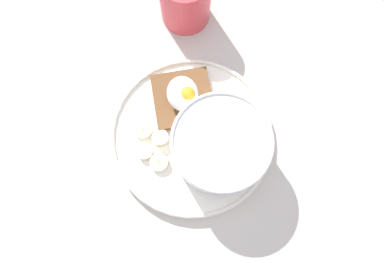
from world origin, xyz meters
TOP-DOWN VIEW (x-y plane):
  - ground_plane at (0.00, 0.00)cm, footprint 120.00×120.00cm
  - plate at (0.00, 0.00)cm, footprint 26.90×26.90cm
  - oatmeal_bowl at (-3.08, -3.85)cm, footprint 14.83×14.83cm
  - toast_slice at (6.11, 0.69)cm, footprint 9.98×9.98cm
  - poached_egg at (6.04, 0.64)cm, footprint 5.86×5.04cm
  - banana_slice_front at (-0.11, 5.15)cm, footprint 3.50×3.47cm
  - banana_slice_left at (-1.89, 7.93)cm, footprint 2.66×2.64cm
  - banana_slice_back at (1.69, 7.82)cm, footprint 3.87×3.81cm
  - banana_slice_right at (-3.89, 5.86)cm, footprint 4.17×4.15cm

SIDE VIEW (x-z plane):
  - ground_plane at x=0.00cm, z-range 0.00..2.00cm
  - plate at x=0.00cm, z-range 2.00..3.60cm
  - banana_slice_left at x=-1.89cm, z-range 2.97..3.97cm
  - banana_slice_right at x=-3.89cm, z-range 2.92..4.11cm
  - banana_slice_back at x=1.69cm, z-range 2.88..4.31cm
  - banana_slice_front at x=-0.11cm, z-range 2.97..4.41cm
  - toast_slice at x=6.11cm, z-range 3.08..4.50cm
  - poached_egg at x=6.04cm, z-range 4.30..8.21cm
  - oatmeal_bowl at x=-3.08cm, z-range 2.98..10.16cm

